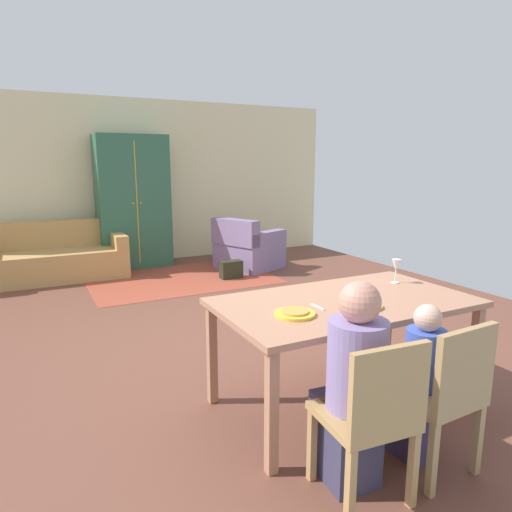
# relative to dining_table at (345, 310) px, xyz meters

# --- Properties ---
(ground_plane) EXTENTS (7.05, 6.65, 0.02)m
(ground_plane) POSITION_rel_dining_table_xyz_m (-0.10, 2.09, -0.70)
(ground_plane) COLOR brown
(back_wall) EXTENTS (7.05, 0.10, 2.70)m
(back_wall) POSITION_rel_dining_table_xyz_m (-0.10, 5.46, 0.66)
(back_wall) COLOR beige
(back_wall) RESTS_ON ground_plane
(dining_table) EXTENTS (1.73, 0.98, 0.76)m
(dining_table) POSITION_rel_dining_table_xyz_m (0.00, 0.00, 0.00)
(dining_table) COLOR #AE775A
(dining_table) RESTS_ON ground_plane
(plate_near_man) EXTENTS (0.25, 0.25, 0.02)m
(plate_near_man) POSITION_rel_dining_table_xyz_m (-0.47, -0.12, 0.08)
(plate_near_man) COLOR yellow
(plate_near_man) RESTS_ON dining_table
(pizza_near_man) EXTENTS (0.17, 0.17, 0.01)m
(pizza_near_man) POSITION_rel_dining_table_xyz_m (-0.47, -0.12, 0.09)
(pizza_near_man) COLOR gold
(pizza_near_man) RESTS_ON plate_near_man
(plate_near_child) EXTENTS (0.25, 0.25, 0.02)m
(plate_near_child) POSITION_rel_dining_table_xyz_m (-0.00, -0.18, 0.08)
(plate_near_child) COLOR yellow
(plate_near_child) RESTS_ON dining_table
(pizza_near_child) EXTENTS (0.17, 0.17, 0.01)m
(pizza_near_child) POSITION_rel_dining_table_xyz_m (-0.00, -0.18, 0.09)
(pizza_near_child) COLOR gold
(pizza_near_child) RESTS_ON plate_near_child
(wine_glass) EXTENTS (0.07, 0.07, 0.19)m
(wine_glass) POSITION_rel_dining_table_xyz_m (0.62, 0.18, 0.20)
(wine_glass) COLOR silver
(wine_glass) RESTS_ON dining_table
(fork) EXTENTS (0.02, 0.15, 0.01)m
(fork) POSITION_rel_dining_table_xyz_m (-0.26, -0.05, 0.07)
(fork) COLOR silver
(fork) RESTS_ON dining_table
(knife) EXTENTS (0.05, 0.17, 0.01)m
(knife) POSITION_rel_dining_table_xyz_m (0.16, 0.10, 0.07)
(knife) COLOR silver
(knife) RESTS_ON dining_table
(dining_chair_man) EXTENTS (0.45, 0.45, 0.87)m
(dining_chair_man) POSITION_rel_dining_table_xyz_m (-0.48, -0.85, -0.20)
(dining_chair_man) COLOR tan
(dining_chair_man) RESTS_ON ground_plane
(person_man) EXTENTS (0.30, 0.41, 1.11)m
(person_man) POSITION_rel_dining_table_xyz_m (-0.47, -0.67, -0.18)
(person_man) COLOR #383753
(person_man) RESTS_ON ground_plane
(dining_chair_child) EXTENTS (0.44, 0.44, 0.87)m
(dining_chair_child) POSITION_rel_dining_table_xyz_m (0.00, -0.85, -0.20)
(dining_chair_child) COLOR tan
(dining_chair_child) RESTS_ON ground_plane
(person_child) EXTENTS (0.22, 0.29, 0.92)m
(person_child) POSITION_rel_dining_table_xyz_m (-0.00, -0.68, -0.26)
(person_child) COLOR #383158
(person_child) RESTS_ON ground_plane
(area_rug) EXTENTS (2.60, 1.80, 0.01)m
(area_rug) POSITION_rel_dining_table_xyz_m (0.10, 3.92, -0.69)
(area_rug) COLOR #9A422E
(area_rug) RESTS_ON ground_plane
(couch) EXTENTS (1.99, 0.86, 0.82)m
(couch) POSITION_rel_dining_table_xyz_m (-1.54, 4.78, -0.39)
(couch) COLOR tan
(couch) RESTS_ON ground_plane
(armchair) EXTENTS (1.12, 1.11, 0.82)m
(armchair) POSITION_rel_dining_table_xyz_m (1.27, 4.10, -0.37)
(armchair) COLOR gray
(armchair) RESTS_ON ground_plane
(armoire) EXTENTS (1.10, 0.59, 2.10)m
(armoire) POSITION_rel_dining_table_xyz_m (-0.29, 5.07, 0.36)
(armoire) COLOR #2D6046
(armoire) RESTS_ON ground_plane
(handbag) EXTENTS (0.32, 0.16, 0.26)m
(handbag) POSITION_rel_dining_table_xyz_m (0.77, 3.62, -0.56)
(handbag) COLOR #282A1B
(handbag) RESTS_ON ground_plane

